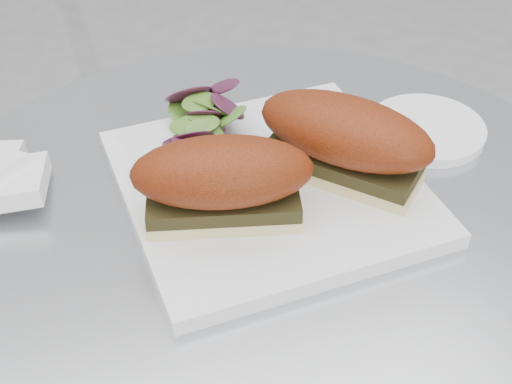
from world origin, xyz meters
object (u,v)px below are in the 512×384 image
sandwich_left (222,180)px  saucer (427,129)px  plate (269,186)px  sandwich_right (345,138)px

sandwich_left → saucer: 0.26m
plate → saucer: bearing=14.0°
sandwich_left → sandwich_right: 0.13m
plate → sandwich_left: 0.08m
sandwich_right → saucer: bearing=70.5°
saucer → sandwich_right: bearing=-154.0°
sandwich_right → saucer: size_ratio=1.41×
plate → saucer: 0.19m
plate → sandwich_left: size_ratio=1.61×
sandwich_left → saucer: bearing=31.3°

